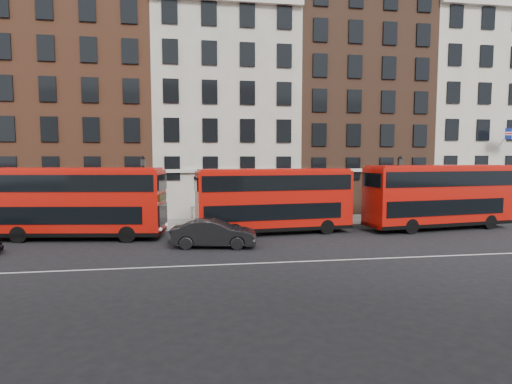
{
  "coord_description": "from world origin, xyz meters",
  "views": [
    {
      "loc": [
        -2.83,
        -21.39,
        5.23
      ],
      "look_at": [
        1.15,
        5.0,
        3.0
      ],
      "focal_mm": 28.0,
      "sensor_mm": 36.0,
      "label": 1
    }
  ],
  "objects": [
    {
      "name": "ground",
      "position": [
        0.0,
        0.0,
        0.0
      ],
      "size": [
        120.0,
        120.0,
        0.0
      ],
      "primitive_type": "plane",
      "color": "black",
      "rests_on": "ground"
    },
    {
      "name": "pavement",
      "position": [
        0.0,
        10.5,
        0.07
      ],
      "size": [
        80.0,
        5.0,
        0.15
      ],
      "primitive_type": "cube",
      "color": "gray",
      "rests_on": "ground"
    },
    {
      "name": "kerb",
      "position": [
        0.0,
        8.0,
        0.08
      ],
      "size": [
        80.0,
        0.3,
        0.16
      ],
      "primitive_type": "cube",
      "color": "gray",
      "rests_on": "ground"
    },
    {
      "name": "road_centre_line",
      "position": [
        0.0,
        -2.0,
        0.01
      ],
      "size": [
        70.0,
        0.12,
        0.01
      ],
      "primitive_type": "cube",
      "color": "white",
      "rests_on": "ground"
    },
    {
      "name": "building_terrace",
      "position": [
        -0.31,
        17.88,
        10.24
      ],
      "size": [
        64.0,
        11.95,
        22.0
      ],
      "color": "beige",
      "rests_on": "ground"
    },
    {
      "name": "bus_b",
      "position": [
        -10.53,
        5.75,
        2.5
      ],
      "size": [
        11.33,
        4.12,
        4.66
      ],
      "rotation": [
        0.0,
        0.0,
        -0.13
      ],
      "color": "#B41109",
      "rests_on": "ground"
    },
    {
      "name": "bus_c",
      "position": [
        2.51,
        5.74,
        2.43
      ],
      "size": [
        10.99,
        3.59,
        4.54
      ],
      "rotation": [
        0.0,
        0.0,
        0.09
      ],
      "color": "#B41109",
      "rests_on": "ground"
    },
    {
      "name": "bus_d",
      "position": [
        14.92,
        5.74,
        2.55
      ],
      "size": [
        11.58,
        4.2,
        4.76
      ],
      "rotation": [
        0.0,
        0.0,
        0.13
      ],
      "color": "#B41109",
      "rests_on": "ground"
    },
    {
      "name": "car_front",
      "position": [
        -1.83,
        2.03,
        0.82
      ],
      "size": [
        5.22,
        2.54,
        1.65
      ],
      "primitive_type": "imported",
      "rotation": [
        0.0,
        0.0,
        1.41
      ],
      "color": "black",
      "rests_on": "ground"
    },
    {
      "name": "lamp_post_left",
      "position": [
        -6.66,
        8.72,
        3.08
      ],
      "size": [
        0.44,
        0.44,
        5.33
      ],
      "color": "black",
      "rests_on": "pavement"
    },
    {
      "name": "lamp_post_right",
      "position": [
        13.56,
        8.92,
        3.08
      ],
      "size": [
        0.44,
        0.44,
        5.33
      ],
      "color": "black",
      "rests_on": "pavement"
    },
    {
      "name": "iron_railings",
      "position": [
        0.0,
        12.7,
        0.65
      ],
      "size": [
        6.6,
        0.06,
        1.0
      ],
      "primitive_type": null,
      "color": "black",
      "rests_on": "pavement"
    }
  ]
}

